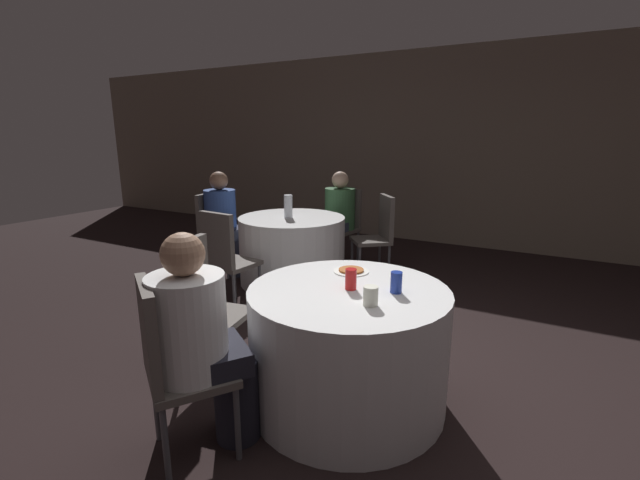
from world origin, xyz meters
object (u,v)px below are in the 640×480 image
chair_near_southwest (170,357)px  person_white_shirt (202,341)px  table_far (292,250)px  bottle_far (288,206)px  chair_far_south (225,253)px  soda_can_blue (396,282)px  chair_far_west (214,227)px  chair_far_north (344,219)px  soda_can_red (351,279)px  chair_near_west (201,297)px  chair_far_northeast (379,230)px  pizza_plate_near (351,271)px  person_green_jacket (337,217)px  table_near (348,346)px  person_blue_shirt (225,222)px

chair_near_southwest → person_white_shirt: 0.17m
table_far → bottle_far: (-0.02, -0.04, 0.49)m
person_white_shirt → chair_far_south: bearing=161.3°
bottle_far → soda_can_blue: bearing=-42.4°
chair_near_southwest → chair_far_west: size_ratio=1.00×
chair_far_north → soda_can_red: bearing=125.7°
chair_far_south → soda_can_red: chair_far_south is taller
chair_near_west → soda_can_blue: chair_near_west is taller
table_far → chair_far_north: bearing=80.5°
soda_can_blue → bottle_far: size_ratio=0.50×
chair_near_southwest → soda_can_blue: 1.25m
chair_far_northeast → table_far: bearing=90.0°
soda_can_red → bottle_far: bearing=132.0°
table_far → soda_can_blue: 2.44m
chair_far_north → pizza_plate_near: (1.20, -2.41, 0.19)m
table_far → chair_far_south: bearing=-95.3°
person_green_jacket → soda_can_red: person_green_jacket is taller
chair_near_southwest → chair_far_south: bearing=156.7°
chair_near_west → pizza_plate_near: bearing=108.7°
chair_near_west → bottle_far: 1.95m
table_near → soda_can_red: 0.43m
chair_far_northeast → bottle_far: bottle_far is taller
chair_far_south → chair_near_west: bearing=-51.8°
table_near → chair_far_north: chair_far_north is taller
person_white_shirt → chair_near_southwest: bearing=-90.0°
chair_near_west → table_near: bearing=90.0°
chair_far_north → person_blue_shirt: bearing=57.7°
table_far → bottle_far: 0.49m
person_white_shirt → pizza_plate_near: 1.07m
person_green_jacket → chair_far_north: bearing=-90.0°
chair_far_west → person_green_jacket: size_ratio=0.81×
chair_far_west → soda_can_red: 2.95m
chair_far_south → person_blue_shirt: 1.14m
table_near → chair_far_south: size_ratio=1.25×
chair_near_west → chair_near_southwest: same height
person_green_jacket → bottle_far: (-0.15, -0.87, 0.25)m
table_near → person_green_jacket: bearing=117.8°
soda_can_red → person_green_jacket: bearing=118.1°
person_blue_shirt → person_green_jacket: (0.97, 0.95, -0.01)m
soda_can_red → pizza_plate_near: bearing=114.2°
chair_far_northeast → person_white_shirt: (0.24, -3.06, 0.05)m
chair_near_west → person_white_shirt: bearing=34.5°
chair_far_west → chair_far_north: (1.15, 1.13, 0.00)m
person_blue_shirt → soda_can_blue: 3.00m
chair_near_west → person_green_jacket: size_ratio=0.81×
chair_far_south → chair_far_northeast: bearing=67.2°
person_white_shirt → person_green_jacket: 3.37m
table_far → pizza_plate_near: bearing=-46.2°
chair_near_west → chair_far_north: size_ratio=1.00×
pizza_plate_near → soda_can_red: soda_can_red is taller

